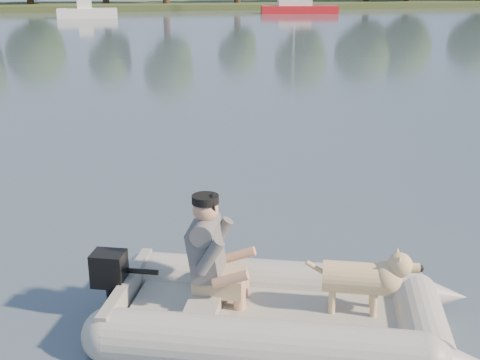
{
  "coord_description": "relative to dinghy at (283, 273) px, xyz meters",
  "views": [
    {
      "loc": [
        -1.52,
        -5.06,
        3.29
      ],
      "look_at": [
        -0.06,
        2.28,
        0.75
      ],
      "focal_mm": 45.0,
      "sensor_mm": 36.0,
      "label": 1
    }
  ],
  "objects": [
    {
      "name": "water",
      "position": [
        0.12,
        0.11,
        -0.62
      ],
      "size": [
        160.0,
        160.0,
        0.0
      ],
      "primitive_type": "plane",
      "color": "slate",
      "rests_on": "ground"
    },
    {
      "name": "shore_bank",
      "position": [
        0.12,
        62.11,
        -0.37
      ],
      "size": [
        160.0,
        12.0,
        0.7
      ],
      "primitive_type": "cube",
      "color": "#47512D",
      "rests_on": "water"
    },
    {
      "name": "dinghy",
      "position": [
        0.0,
        0.0,
        0.0
      ],
      "size": [
        6.04,
        5.38,
        1.43
      ],
      "primitive_type": null,
      "rotation": [
        0.0,
        0.0,
        -0.34
      ],
      "color": "#9A9995",
      "rests_on": "water"
    },
    {
      "name": "man",
      "position": [
        -0.67,
        0.29,
        0.19
      ],
      "size": [
        0.93,
        0.86,
        1.12
      ],
      "primitive_type": null,
      "rotation": [
        0.0,
        0.0,
        -0.34
      ],
      "color": "#58595C",
      "rests_on": "dinghy"
    },
    {
      "name": "dog",
      "position": [
        0.65,
        -0.17,
        -0.08
      ],
      "size": [
        1.03,
        0.65,
        0.65
      ],
      "primitive_type": null,
      "rotation": [
        0.0,
        0.0,
        -0.34
      ],
      "color": "tan",
      "rests_on": "dinghy"
    },
    {
      "name": "outboard_motor",
      "position": [
        -1.63,
        0.58,
        -0.29
      ],
      "size": [
        0.51,
        0.43,
        0.82
      ],
      "primitive_type": null,
      "rotation": [
        0.0,
        0.0,
        -0.34
      ],
      "color": "black",
      "rests_on": "dinghy"
    },
    {
      "name": "motorboat",
      "position": [
        -3.67,
        47.83,
        0.34
      ],
      "size": [
        5.03,
        2.03,
        2.11
      ],
      "primitive_type": null,
      "rotation": [
        0.0,
        0.0,
        0.02
      ],
      "color": "white",
      "rests_on": "water"
    },
    {
      "name": "sailboat",
      "position": [
        15.24,
        50.64,
        -0.19
      ],
      "size": [
        7.26,
        3.15,
        9.66
      ],
      "rotation": [
        0.0,
        0.0,
        -0.15
      ],
      "color": "red",
      "rests_on": "water"
    }
  ]
}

